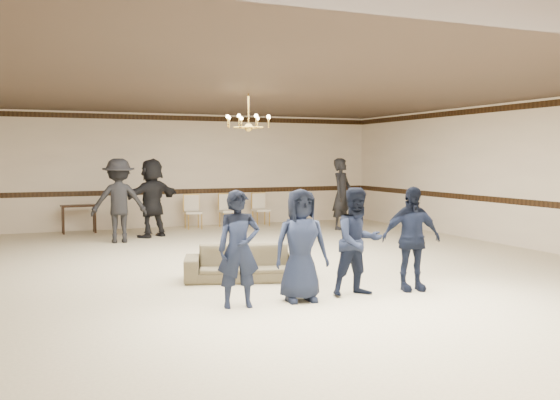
{
  "coord_description": "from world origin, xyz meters",
  "views": [
    {
      "loc": [
        -4.05,
        -10.29,
        1.98
      ],
      "look_at": [
        0.03,
        -0.5,
        1.24
      ],
      "focal_mm": 39.64,
      "sensor_mm": 36.0,
      "label": 1
    }
  ],
  "objects_px": {
    "banquet_chair_mid": "(228,211)",
    "adult_mid": "(152,198)",
    "boy_b": "(301,245)",
    "banquet_chair_left": "(193,212)",
    "boy_c": "(358,242)",
    "boy_a": "(239,249)",
    "console_table": "(79,219)",
    "chandelier": "(248,111)",
    "adult_right": "(342,194)",
    "boy_d": "(411,239)",
    "banquet_chair_right": "(261,210)",
    "adult_left": "(119,201)",
    "settee": "(244,263)"
  },
  "relations": [
    {
      "from": "boy_b",
      "to": "banquet_chair_mid",
      "type": "height_order",
      "value": "boy_b"
    },
    {
      "from": "banquet_chair_right",
      "to": "banquet_chair_mid",
      "type": "bearing_deg",
      "value": 176.42
    },
    {
      "from": "adult_right",
      "to": "adult_left",
      "type": "bearing_deg",
      "value": 146.94
    },
    {
      "from": "banquet_chair_mid",
      "to": "console_table",
      "type": "xyz_separation_m",
      "value": [
        -4.0,
        0.2,
        -0.1
      ]
    },
    {
      "from": "banquet_chair_mid",
      "to": "adult_mid",
      "type": "bearing_deg",
      "value": -153.47
    },
    {
      "from": "banquet_chair_left",
      "to": "boy_d",
      "type": "bearing_deg",
      "value": -78.01
    },
    {
      "from": "adult_right",
      "to": "banquet_chair_mid",
      "type": "bearing_deg",
      "value": 112.11
    },
    {
      "from": "chandelier",
      "to": "adult_left",
      "type": "xyz_separation_m",
      "value": [
        -2.01,
        3.29,
        -1.9
      ]
    },
    {
      "from": "banquet_chair_left",
      "to": "banquet_chair_right",
      "type": "bearing_deg",
      "value": 5.74
    },
    {
      "from": "chandelier",
      "to": "adult_left",
      "type": "bearing_deg",
      "value": 121.49
    },
    {
      "from": "boy_b",
      "to": "banquet_chair_left",
      "type": "relative_size",
      "value": 1.66
    },
    {
      "from": "boy_c",
      "to": "banquet_chair_mid",
      "type": "distance_m",
      "value": 8.98
    },
    {
      "from": "adult_right",
      "to": "banquet_chair_mid",
      "type": "height_order",
      "value": "adult_right"
    },
    {
      "from": "adult_mid",
      "to": "adult_right",
      "type": "distance_m",
      "value": 5.12
    },
    {
      "from": "adult_right",
      "to": "banquet_chair_mid",
      "type": "xyz_separation_m",
      "value": [
        -2.72,
        1.7,
        -0.51
      ]
    },
    {
      "from": "adult_left",
      "to": "adult_right",
      "type": "xyz_separation_m",
      "value": [
        6.0,
        0.3,
        0.0
      ]
    },
    {
      "from": "boy_c",
      "to": "boy_b",
      "type": "bearing_deg",
      "value": 179.69
    },
    {
      "from": "boy_b",
      "to": "boy_c",
      "type": "height_order",
      "value": "same"
    },
    {
      "from": "banquet_chair_mid",
      "to": "banquet_chair_right",
      "type": "bearing_deg",
      "value": -2.02
    },
    {
      "from": "boy_b",
      "to": "console_table",
      "type": "xyz_separation_m",
      "value": [
        -2.18,
        9.13,
        -0.4
      ]
    },
    {
      "from": "banquet_chair_left",
      "to": "banquet_chair_mid",
      "type": "relative_size",
      "value": 1.0
    },
    {
      "from": "banquet_chair_right",
      "to": "chandelier",
      "type": "bearing_deg",
      "value": -116.84
    },
    {
      "from": "console_table",
      "to": "chandelier",
      "type": "bearing_deg",
      "value": -69.05
    },
    {
      "from": "boy_a",
      "to": "console_table",
      "type": "xyz_separation_m",
      "value": [
        -1.28,
        9.13,
        -0.4
      ]
    },
    {
      "from": "chandelier",
      "to": "boy_a",
      "type": "relative_size",
      "value": 0.61
    },
    {
      "from": "adult_mid",
      "to": "banquet_chair_left",
      "type": "height_order",
      "value": "adult_mid"
    },
    {
      "from": "boy_d",
      "to": "adult_left",
      "type": "height_order",
      "value": "adult_left"
    },
    {
      "from": "boy_b",
      "to": "banquet_chair_mid",
      "type": "bearing_deg",
      "value": 85.15
    },
    {
      "from": "banquet_chair_left",
      "to": "adult_right",
      "type": "bearing_deg",
      "value": -18.79
    },
    {
      "from": "boy_a",
      "to": "boy_c",
      "type": "bearing_deg",
      "value": 8.86
    },
    {
      "from": "boy_b",
      "to": "console_table",
      "type": "bearing_deg",
      "value": 110.1
    },
    {
      "from": "boy_c",
      "to": "adult_mid",
      "type": "height_order",
      "value": "adult_mid"
    },
    {
      "from": "adult_mid",
      "to": "console_table",
      "type": "bearing_deg",
      "value": -70.96
    },
    {
      "from": "adult_mid",
      "to": "boy_d",
      "type": "bearing_deg",
      "value": 78.98
    },
    {
      "from": "adult_mid",
      "to": "banquet_chair_right",
      "type": "relative_size",
      "value": 2.09
    },
    {
      "from": "chandelier",
      "to": "adult_right",
      "type": "height_order",
      "value": "chandelier"
    },
    {
      "from": "chandelier",
      "to": "adult_right",
      "type": "xyz_separation_m",
      "value": [
        3.99,
        3.59,
        -1.9
      ]
    },
    {
      "from": "boy_b",
      "to": "banquet_chair_left",
      "type": "distance_m",
      "value": 8.97
    },
    {
      "from": "boy_c",
      "to": "boy_d",
      "type": "distance_m",
      "value": 0.9
    },
    {
      "from": "boy_a",
      "to": "console_table",
      "type": "height_order",
      "value": "boy_a"
    },
    {
      "from": "boy_d",
      "to": "adult_left",
      "type": "distance_m",
      "value": 7.66
    },
    {
      "from": "chandelier",
      "to": "boy_d",
      "type": "distance_m",
      "value": 4.39
    },
    {
      "from": "adult_mid",
      "to": "banquet_chair_mid",
      "type": "xyz_separation_m",
      "value": [
        2.38,
        1.3,
        -0.51
      ]
    },
    {
      "from": "adult_mid",
      "to": "adult_right",
      "type": "xyz_separation_m",
      "value": [
        5.1,
        -0.4,
        0.0
      ]
    },
    {
      "from": "boy_a",
      "to": "settee",
      "type": "distance_m",
      "value": 1.86
    },
    {
      "from": "chandelier",
      "to": "boy_c",
      "type": "height_order",
      "value": "chandelier"
    },
    {
      "from": "boy_c",
      "to": "console_table",
      "type": "xyz_separation_m",
      "value": [
        -3.08,
        9.13,
        -0.4
      ]
    },
    {
      "from": "adult_right",
      "to": "banquet_chair_left",
      "type": "distance_m",
      "value": 4.12
    },
    {
      "from": "boy_c",
      "to": "banquet_chair_mid",
      "type": "bearing_deg",
      "value": 83.79
    },
    {
      "from": "boy_c",
      "to": "banquet_chair_right",
      "type": "relative_size",
      "value": 1.66
    }
  ]
}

